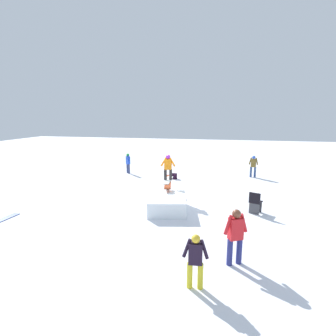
# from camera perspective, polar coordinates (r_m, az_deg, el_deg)

# --- Properties ---
(ground_plane) EXTENTS (60.00, 60.00, 0.00)m
(ground_plane) POSITION_cam_1_polar(r_m,az_deg,el_deg) (12.50, -0.00, -6.49)
(ground_plane) COLOR white
(rail_feature) EXTENTS (2.45, 0.74, 0.84)m
(rail_feature) POSITION_cam_1_polar(r_m,az_deg,el_deg) (12.30, -0.00, -3.34)
(rail_feature) COLOR black
(rail_feature) RESTS_ON ground
(snow_kicker_ramp) EXTENTS (2.05, 1.82, 0.61)m
(snow_kicker_ramp) POSITION_cam_1_polar(r_m,az_deg,el_deg) (10.76, -0.19, -7.81)
(snow_kicker_ramp) COLOR white
(snow_kicker_ramp) RESTS_ON ground
(main_rider_on_rail) EXTENTS (1.50, 0.72, 1.22)m
(main_rider_on_rail) POSITION_cam_1_polar(r_m,az_deg,el_deg) (12.13, -0.00, -0.08)
(main_rider_on_rail) COLOR white
(main_rider_on_rail) RESTS_ON rail_feature
(bystander_blue) EXTENTS (0.49, 0.48, 1.34)m
(bystander_blue) POSITION_cam_1_polar(r_m,az_deg,el_deg) (17.68, -8.69, 1.26)
(bystander_blue) COLOR navy
(bystander_blue) RESTS_ON ground
(bystander_red) EXTENTS (0.40, 0.64, 1.52)m
(bystander_red) POSITION_cam_1_polar(r_m,az_deg,el_deg) (7.18, 14.47, -13.75)
(bystander_red) COLOR navy
(bystander_red) RESTS_ON ground
(bystander_brown) EXTENTS (0.23, 0.58, 1.36)m
(bystander_brown) POSITION_cam_1_polar(r_m,az_deg,el_deg) (17.19, 18.08, 0.58)
(bystander_brown) COLOR navy
(bystander_brown) RESTS_ON ground
(bystander_black) EXTENTS (0.21, 0.60, 1.31)m
(bystander_black) POSITION_cam_1_polar(r_m,az_deg,el_deg) (6.20, 5.98, -19.02)
(bystander_black) COLOR gold
(bystander_black) RESTS_ON ground
(loose_snowboard_navy) EXTENTS (1.39, 0.41, 0.02)m
(loose_snowboard_navy) POSITION_cam_1_polar(r_m,az_deg,el_deg) (11.75, -32.44, -9.51)
(loose_snowboard_navy) COLOR navy
(loose_snowboard_navy) RESTS_ON ground
(folding_chair) EXTENTS (0.57, 0.57, 0.88)m
(folding_chair) POSITION_cam_1_polar(r_m,az_deg,el_deg) (11.07, 18.47, -7.27)
(folding_chair) COLOR #3F3F44
(folding_chair) RESTS_ON ground
(backpack_on_snow) EXTENTS (0.24, 0.32, 0.34)m
(backpack_on_snow) POSITION_cam_1_polar(r_m,az_deg,el_deg) (16.03, 1.42, -1.79)
(backpack_on_snow) COLOR black
(backpack_on_snow) RESTS_ON ground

